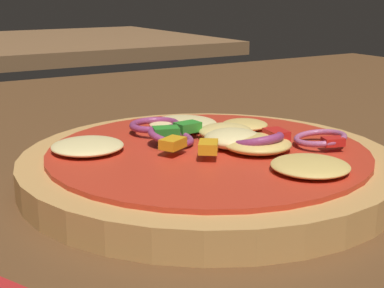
# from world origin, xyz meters

# --- Properties ---
(dining_table) EXTENTS (1.26, 1.01, 0.03)m
(dining_table) POSITION_xyz_m (0.00, 0.00, 0.02)
(dining_table) COLOR brown
(dining_table) RESTS_ON ground
(pizza) EXTENTS (0.24, 0.24, 0.04)m
(pizza) POSITION_xyz_m (-0.02, 0.02, 0.04)
(pizza) COLOR tan
(pizza) RESTS_ON dining_table
(background_table) EXTENTS (0.76, 0.65, 0.03)m
(background_table) POSITION_xyz_m (0.22, 1.14, 0.02)
(background_table) COLOR brown
(background_table) RESTS_ON ground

